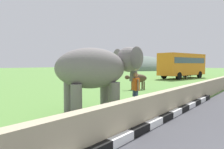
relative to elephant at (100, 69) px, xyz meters
name	(u,v)px	position (x,y,z in m)	size (l,w,h in m)	color
striped_curb	(131,135)	(-1.83, -2.83, -1.71)	(16.20, 0.20, 0.24)	white
barrier_parapet	(160,106)	(0.52, -2.53, -1.33)	(28.00, 0.36, 1.00)	tan
elephant	(100,69)	(0.00, 0.00, 0.00)	(4.06, 3.12, 2.84)	slate
person_handler	(136,88)	(1.59, -0.80, -0.91)	(0.42, 0.57, 1.66)	navy
bus_orange	(182,64)	(22.23, 4.47, 0.24)	(8.78, 4.14, 3.50)	orange
bus_white	(187,64)	(32.85, 7.45, 0.25)	(9.06, 3.14, 3.50)	silver
cow_near	(138,79)	(7.38, 2.70, -0.96)	(1.80, 1.41, 1.23)	#473323
cow_mid	(188,72)	(23.09, 4.01, -0.96)	(1.93, 0.94, 1.23)	beige
hill_east	(139,70)	(53.52, 30.94, -1.83)	(26.26, 21.01, 9.83)	slate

